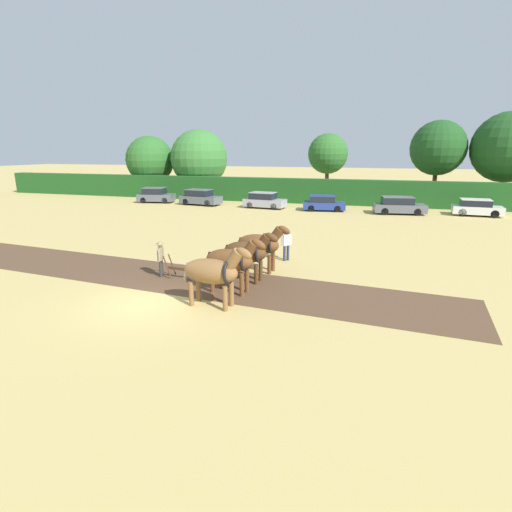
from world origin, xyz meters
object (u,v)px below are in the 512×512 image
(tree_far_left, at_px, (150,160))
(farmer_at_plow, at_px, (161,257))
(parked_car_left, at_px, (200,197))
(plow, at_px, (185,272))
(draft_horse_trail_right, at_px, (260,244))
(tree_left, at_px, (199,159))
(draft_horse_lead_right, at_px, (232,260))
(parked_car_right, at_px, (477,208))
(draft_horse_lead_left, at_px, (213,271))
(draft_horse_trail_left, at_px, (247,252))
(parked_car_far_left, at_px, (156,195))
(tree_center, at_px, (438,148))
(tree_center_right, at_px, (508,147))
(parked_car_center_right, at_px, (399,206))
(parked_car_center, at_px, (323,203))
(farmer_beside_team, at_px, (286,242))
(parked_car_center_left, at_px, (264,201))
(tree_center_left, at_px, (328,154))

(tree_far_left, xyz_separation_m, farmer_at_plow, (18.94, -30.29, -3.35))
(parked_car_left, bearing_deg, farmer_at_plow, -61.42)
(plow, bearing_deg, draft_horse_trail_right, 41.38)
(tree_left, distance_m, plow, 33.93)
(draft_horse_trail_right, bearing_deg, draft_horse_lead_right, -89.99)
(tree_left, distance_m, parked_car_right, 30.83)
(tree_far_left, xyz_separation_m, draft_horse_lead_left, (22.64, -32.90, -2.93))
(draft_horse_trail_left, distance_m, parked_car_far_left, 28.94)
(tree_center, height_order, draft_horse_trail_right, tree_center)
(parked_car_left, bearing_deg, tree_center_right, 23.23)
(draft_horse_lead_left, relative_size, draft_horse_trail_right, 1.03)
(tree_center_right, distance_m, parked_car_left, 31.00)
(parked_car_far_left, relative_size, parked_car_center_right, 0.88)
(tree_center, height_order, tree_center_right, tree_center_right)
(tree_left, bearing_deg, draft_horse_lead_right, -63.08)
(tree_center, xyz_separation_m, parked_car_far_left, (-28.74, -8.21, -4.96))
(parked_car_center, distance_m, parked_car_right, 13.17)
(draft_horse_lead_left, height_order, farmer_at_plow, draft_horse_lead_left)
(tree_center_right, bearing_deg, farmer_at_plow, -124.11)
(draft_horse_lead_left, relative_size, farmer_beside_team, 1.69)
(draft_horse_lead_left, relative_size, parked_car_center_left, 0.67)
(draft_horse_lead_right, distance_m, parked_car_center_left, 24.12)
(tree_center, relative_size, parked_car_left, 1.93)
(parked_car_center_left, xyz_separation_m, parked_car_center_right, (12.51, -0.04, 0.00))
(tree_center, height_order, parked_car_center_left, tree_center)
(parked_car_center_left, height_order, parked_car_center_right, parked_car_center_right)
(parked_car_center, bearing_deg, parked_car_center_right, -9.34)
(draft_horse_lead_right, height_order, parked_car_center_left, draft_horse_lead_right)
(plow, xyz_separation_m, parked_car_left, (-9.81, 22.76, 0.45))
(tree_center, relative_size, parked_car_right, 2.11)
(parked_car_center_right, bearing_deg, parked_car_far_left, 169.52)
(parked_car_far_left, xyz_separation_m, parked_car_left, (5.49, -0.44, 0.01))
(draft_horse_lead_right, distance_m, parked_car_center, 23.49)
(tree_center, distance_m, draft_horse_trail_right, 31.44)
(tree_center_right, xyz_separation_m, parked_car_center_right, (-9.99, -8.42, -5.05))
(tree_center_left, relative_size, draft_horse_trail_left, 2.81)
(draft_horse_lead_left, bearing_deg, draft_horse_trail_right, 90.05)
(draft_horse_lead_right, bearing_deg, parked_car_center_right, 77.62)
(draft_horse_trail_left, xyz_separation_m, plow, (-2.73, -0.58, -0.98))
(draft_horse_trail_right, relative_size, parked_car_center_left, 0.65)
(parked_car_center_left, relative_size, parked_car_right, 1.04)
(tree_left, bearing_deg, farmer_at_plow, -68.15)
(draft_horse_lead_right, bearing_deg, parked_car_left, 122.04)
(draft_horse_lead_left, distance_m, draft_horse_trail_right, 4.71)
(tree_far_left, xyz_separation_m, tree_center_right, (39.83, 0.55, 1.52))
(tree_center, relative_size, draft_horse_trail_left, 3.24)
(farmer_beside_team, relative_size, parked_car_center, 0.41)
(tree_center_left, xyz_separation_m, parked_car_far_left, (-17.24, -9.19, -4.33))
(farmer_beside_team, bearing_deg, draft_horse_lead_right, -57.21)
(draft_horse_lead_left, relative_size, draft_horse_trail_left, 1.07)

